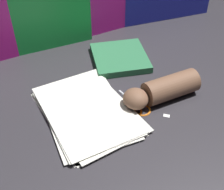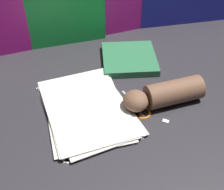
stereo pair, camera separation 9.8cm
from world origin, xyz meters
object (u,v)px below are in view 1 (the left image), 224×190
paper_stack (87,111)px  hand_forearm (162,90)px  scissors (137,106)px  book_closed (120,58)px

paper_stack → hand_forearm: bearing=-12.5°
paper_stack → scissors: 0.16m
paper_stack → hand_forearm: (0.25, -0.06, 0.03)m
paper_stack → scissors: (0.16, -0.05, -0.00)m
book_closed → scissors: 0.28m
scissors → paper_stack: bearing=161.8°
paper_stack → book_closed: book_closed is taller
book_closed → hand_forearm: size_ratio=0.97×
scissors → hand_forearm: hand_forearm is taller
book_closed → scissors: (-0.08, -0.26, -0.01)m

